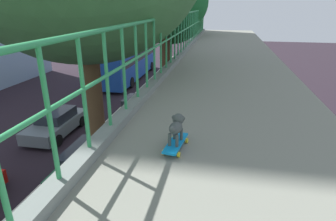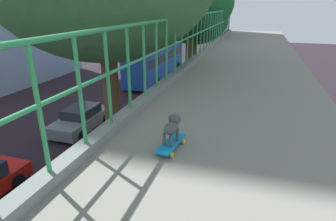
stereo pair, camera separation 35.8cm
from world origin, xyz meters
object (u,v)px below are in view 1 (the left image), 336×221
Objects in this scene: car_green_fifth at (91,160)px; toy_skateboard at (176,143)px; car_grey_sixth at (56,123)px; car_yellow_cab_seventh at (138,109)px; small_dog at (177,126)px; city_bus at (130,60)px.

toy_skateboard is at bearing -54.84° from car_green_fifth.
car_grey_sixth is 7.70× the size of toy_skateboard.
small_dog is (4.81, -13.64, 5.14)m from car_yellow_cab_seventh.
toy_skateboard reaches higher than car_grey_sixth.
small_dog is at bearing -69.99° from city_bus.
car_green_fifth is 9.94m from toy_skateboard.
toy_skateboard is 0.22m from small_dog.
car_yellow_cab_seventh is at bearing 109.39° from toy_skateboard.
car_yellow_cab_seventh is at bearing 88.55° from car_green_fifth.
car_yellow_cab_seventh reaches higher than car_grey_sixth.
car_grey_sixth is 14.55m from toy_skateboard.
car_green_fifth is 0.39× the size of city_bus.
city_bus reaches higher than car_yellow_cab_seventh.
small_dog is at bearing 78.94° from toy_skateboard.
city_bus reaches higher than car_green_fifth.
car_green_fifth is 5.14m from car_grey_sixth.
small_dog is (8.71, -23.91, 3.96)m from city_bus.
car_grey_sixth is at bearing 129.91° from toy_skateboard.
car_yellow_cab_seventh is 11.05m from city_bus.
car_grey_sixth is (-3.81, 3.44, -0.00)m from car_green_fifth.
car_green_fifth is at bearing -42.10° from car_grey_sixth.
toy_skateboard is at bearing -101.06° from small_dog.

